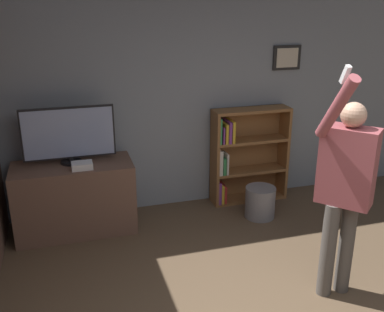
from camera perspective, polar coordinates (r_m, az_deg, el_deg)
The scene contains 7 objects.
wall_back at distance 5.44m, azimuth -1.25°, elevation 7.32°, with size 6.23×0.09×2.70m.
tv_ledge at distance 5.17m, azimuth -14.65°, elevation -5.18°, with size 1.29×0.59×0.79m.
television at distance 4.97m, azimuth -15.39°, elevation 2.63°, with size 0.97×0.22×0.62m.
game_console at distance 4.86m, azimuth -13.78°, elevation -1.19°, with size 0.22×0.17×0.07m.
bookshelf at distance 5.73m, azimuth 6.51°, elevation 0.11°, with size 0.98×0.28×1.21m.
person at distance 3.91m, azimuth 18.92°, elevation -3.30°, with size 0.58×0.57×2.06m.
waste_bin at distance 5.45m, azimuth 8.64°, elevation -5.82°, with size 0.36×0.36×0.38m.
Camera 1 is at (-1.40, -1.94, 2.50)m, focal length 42.00 mm.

